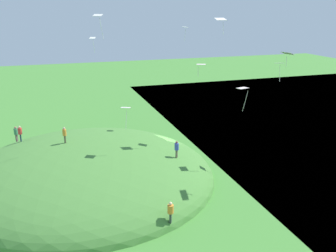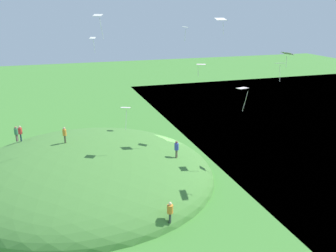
% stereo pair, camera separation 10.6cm
% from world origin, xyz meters
% --- Properties ---
extents(ground_plane, '(160.00, 160.00, 0.00)m').
position_xyz_m(ground_plane, '(0.00, 0.00, 0.00)').
color(ground_plane, '#438333').
extents(grass_hill, '(25.12, 24.49, 7.11)m').
position_xyz_m(grass_hill, '(9.18, 2.72, 0.00)').
color(grass_hill, '#488137').
rests_on(grass_hill, ground_plane).
extents(person_walking_path, '(0.47, 0.47, 1.61)m').
position_xyz_m(person_walking_path, '(10.95, 1.37, 4.51)').
color(person_walking_path, brown).
rests_on(person_walking_path, grass_hill).
extents(person_watching_kites, '(0.57, 0.57, 1.69)m').
position_xyz_m(person_watching_kites, '(1.02, 6.06, 3.58)').
color(person_watching_kites, brown).
rests_on(person_watching_kites, grass_hill).
extents(person_with_child, '(0.62, 0.62, 1.72)m').
position_xyz_m(person_with_child, '(15.89, -4.80, 3.14)').
color(person_with_child, brown).
rests_on(person_with_child, grass_hill).
extents(person_near_shore, '(0.64, 0.64, 1.76)m').
position_xyz_m(person_near_shore, '(4.15, 13.71, 1.74)').
color(person_near_shore, '#2E3A32').
rests_on(person_near_shore, grass_hill).
extents(person_on_hilltop, '(0.44, 0.44, 1.73)m').
position_xyz_m(person_on_hilltop, '(15.33, -3.12, 3.68)').
color(person_on_hilltop, '#22354F').
rests_on(person_on_hilltop, grass_hill).
extents(kite_0, '(0.92, 1.11, 1.24)m').
position_xyz_m(kite_0, '(-6.86, 10.78, 12.56)').
color(kite_0, white).
extents(kite_1, '(0.83, 1.01, 1.58)m').
position_xyz_m(kite_1, '(-3.00, -2.80, 14.02)').
color(kite_1, silver).
extents(kite_2, '(0.74, 0.68, 1.64)m').
position_xyz_m(kite_2, '(7.12, -3.54, 12.96)').
color(kite_2, white).
extents(kite_3, '(1.14, 0.94, 2.24)m').
position_xyz_m(kite_3, '(-4.76, 7.62, 9.08)').
color(kite_3, '#F5DBD4').
extents(kite_4, '(0.98, 0.87, 2.20)m').
position_xyz_m(kite_4, '(7.18, 2.27, 15.34)').
color(kite_4, silver).
extents(kite_5, '(1.07, 0.74, 1.57)m').
position_xyz_m(kite_5, '(-4.18, 3.63, 15.06)').
color(kite_5, white).
extents(kite_6, '(1.07, 0.92, 1.20)m').
position_xyz_m(kite_6, '(-2.56, 2.94, 10.76)').
color(kite_6, '#F5DAD1').
extents(kite_7, '(1.02, 0.88, 2.06)m').
position_xyz_m(kite_7, '(5.61, 5.33, 7.50)').
color(kite_7, white).
extents(kite_8, '(0.89, 0.69, 1.84)m').
position_xyz_m(kite_8, '(-9.20, 6.44, 10.98)').
color(kite_8, silver).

